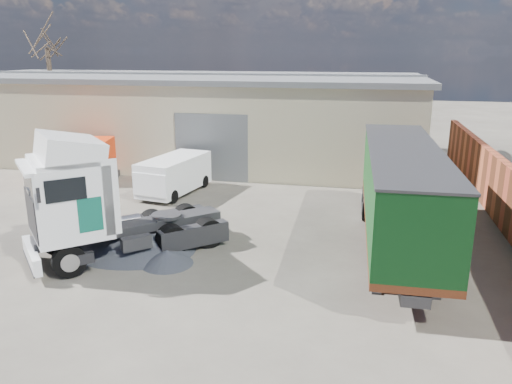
% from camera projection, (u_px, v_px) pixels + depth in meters
% --- Properties ---
extents(ground, '(120.00, 120.00, 0.00)m').
position_uv_depth(ground, '(182.00, 254.00, 17.23)').
color(ground, '#282520').
rests_on(ground, ground).
extents(warehouse, '(30.60, 12.60, 5.42)m').
position_uv_depth(warehouse, '(180.00, 116.00, 32.78)').
color(warehouse, beige).
rests_on(warehouse, ground).
extents(brick_boundary_wall, '(0.35, 26.00, 2.50)m').
position_uv_depth(brick_boundary_wall, '(502.00, 192.00, 20.17)').
color(brick_boundary_wall, brown).
rests_on(brick_boundary_wall, ground).
extents(bare_tree, '(4.00, 4.00, 9.60)m').
position_uv_depth(bare_tree, '(46.00, 35.00, 37.57)').
color(bare_tree, '#382B21').
rests_on(bare_tree, ground).
extents(tractor_unit, '(6.31, 6.14, 4.35)m').
position_uv_depth(tractor_unit, '(96.00, 206.00, 16.45)').
color(tractor_unit, black).
rests_on(tractor_unit, ground).
extents(box_trailer, '(2.60, 11.05, 3.66)m').
position_uv_depth(box_trailer, '(401.00, 188.00, 17.08)').
color(box_trailer, '#2D2D30').
rests_on(box_trailer, ground).
extents(panel_van, '(2.52, 4.62, 1.79)m').
position_uv_depth(panel_van, '(173.00, 176.00, 24.23)').
color(panel_van, black).
rests_on(panel_van, ground).
extents(orange_skip, '(4.06, 3.05, 2.27)m').
position_uv_depth(orange_skip, '(80.00, 163.00, 26.71)').
color(orange_skip, '#2D2D30').
rests_on(orange_skip, ground).
extents(gravel_heap, '(5.39, 4.67, 0.96)m').
position_uv_depth(gravel_heap, '(130.00, 236.00, 17.64)').
color(gravel_heap, '#20232B').
rests_on(gravel_heap, ground).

